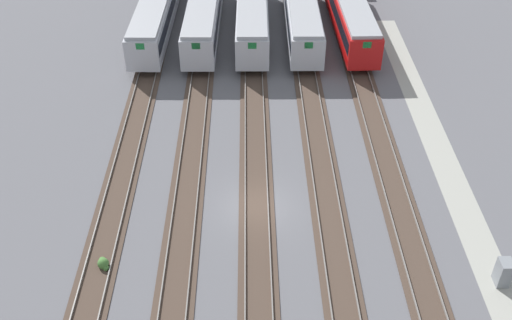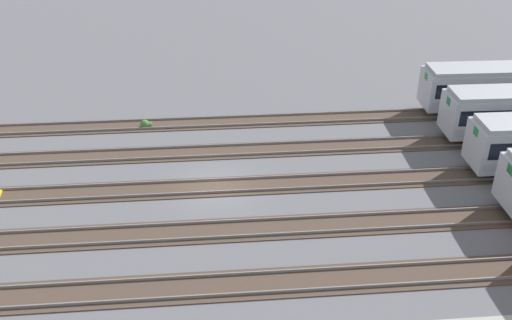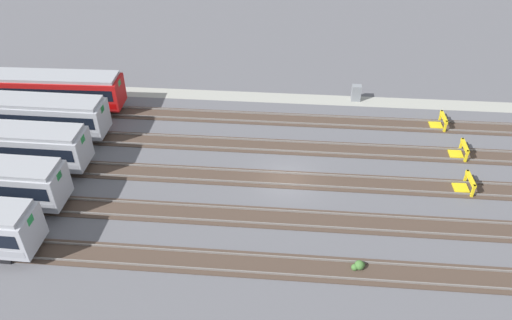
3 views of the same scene
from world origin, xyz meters
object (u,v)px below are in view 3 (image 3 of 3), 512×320
Objects in this scene: subway_car_front_row_right_inner at (4,114)px; weed_clump at (359,266)px; electrical_cabinet at (356,93)px; bumper_stop_nearest_track at (440,122)px; bumper_stop_middle_track at (466,184)px; subway_car_front_row_rightmost at (27,90)px; bumper_stop_near_inner_track at (461,151)px.

weed_clump is (-29.74, 13.20, -1.80)m from subway_car_front_row_right_inner.
subway_car_front_row_right_inner is at bearing 15.65° from electrical_cabinet.
weed_clump is (8.71, 17.65, -0.27)m from bumper_stop_nearest_track.
subway_car_front_row_right_inner is 8.98× the size of bumper_stop_middle_track.
bumper_stop_middle_track reaches higher than weed_clump.
subway_car_front_row_right_inner is 19.59× the size of weed_clump.
electrical_cabinet is (-31.19, -4.30, -1.24)m from subway_car_front_row_rightmost.
bumper_stop_nearest_track is 1.00× the size of bumper_stop_near_inner_track.
weed_clump is at bearing 54.30° from bumper_stop_near_inner_track.
subway_car_front_row_right_inner reaches higher than weed_clump.
bumper_stop_middle_track is (-38.53, 8.98, -1.53)m from subway_car_front_row_rightmost.
subway_car_front_row_rightmost is at bearing -30.68° from weed_clump.
electrical_cabinet is (7.26, -4.29, 0.29)m from bumper_stop_nearest_track.
bumper_stop_nearest_track is 19.68m from weed_clump.
electrical_cabinet is at bearing -164.35° from subway_car_front_row_right_inner.
subway_car_front_row_rightmost reaches higher than bumper_stop_near_inner_track.
subway_car_front_row_rightmost is 39.59m from bumper_stop_middle_track.
subway_car_front_row_right_inner is at bearing -0.05° from bumper_stop_near_inner_track.
bumper_stop_nearest_track reaches higher than weed_clump.
subway_car_front_row_rightmost is (0.00, -4.44, 0.00)m from subway_car_front_row_right_inner.
subway_car_front_row_rightmost is 11.29× the size of electrical_cabinet.
subway_car_front_row_right_inner reaches higher than bumper_stop_near_inner_track.
electrical_cabinet reaches higher than weed_clump.
weed_clump is (9.46, 13.17, -0.27)m from bumper_stop_near_inner_track.
subway_car_front_row_right_inner is 32.59m from weed_clump.
bumper_stop_middle_track is at bearing 90.50° from bumper_stop_nearest_track.
subway_car_front_row_right_inner is 8.99× the size of bumper_stop_nearest_track.
electrical_cabinet is (8.01, -8.77, 0.29)m from bumper_stop_near_inner_track.
subway_car_front_row_right_inner is at bearing -6.71° from bumper_stop_middle_track.
subway_car_front_row_rightmost reaches higher than electrical_cabinet.
subway_car_front_row_rightmost is 39.49m from bumper_stop_near_inner_track.
bumper_stop_nearest_track is at bearing -80.48° from bumper_stop_near_inner_track.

